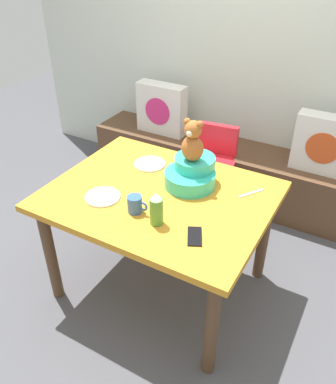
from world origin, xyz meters
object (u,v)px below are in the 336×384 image
at_px(infant_seat_teal, 191,173).
at_px(book_stack, 213,139).
at_px(pillow_floral_left, 162,109).
at_px(highchair, 212,164).
at_px(ketchup_bottle, 156,209).
at_px(dinner_plate_near, 150,164).
at_px(teddy_bear, 193,142).
at_px(coffee_mug, 135,204).
at_px(dining_table, 160,207).
at_px(cell_phone, 195,236).
at_px(dinner_plate_far, 103,197).
at_px(pillow_floral_right, 325,145).

bearing_deg(infant_seat_teal, book_stack, 106.72).
bearing_deg(pillow_floral_left, highchair, -31.32).
relative_size(ketchup_bottle, dinner_plate_near, 0.92).
bearing_deg(teddy_bear, coffee_mug, -108.67).
relative_size(book_stack, dining_table, 0.16).
bearing_deg(infant_seat_teal, highchair, 102.00).
xyz_separation_m(teddy_bear, cell_phone, (0.24, -0.43, -0.27)).
bearing_deg(book_stack, dinner_plate_far, -91.87).
height_order(pillow_floral_left, dinner_plate_near, pillow_floral_left).
xyz_separation_m(book_stack, dinner_plate_near, (-0.01, -1.00, 0.25)).
distance_m(pillow_floral_left, pillow_floral_right, 1.39).
bearing_deg(highchair, ketchup_bottle, -81.89).
distance_m(dining_table, dinner_plate_near, 0.35).
xyz_separation_m(pillow_floral_left, dinner_plate_far, (0.45, -1.42, 0.07)).
bearing_deg(cell_phone, dinner_plate_near, 112.35).
relative_size(book_stack, infant_seat_teal, 0.61).
relative_size(book_stack, dinner_plate_near, 1.00).
distance_m(teddy_bear, dinner_plate_near, 0.44).
xyz_separation_m(pillow_floral_right, highchair, (-0.71, -0.42, -0.16)).
xyz_separation_m(coffee_mug, dinner_plate_near, (-0.20, 0.47, -0.04)).
relative_size(book_stack, dinner_plate_far, 1.00).
height_order(ketchup_bottle, dinner_plate_near, ketchup_bottle).
height_order(book_stack, infant_seat_teal, infant_seat_teal).
distance_m(highchair, cell_phone, 1.14).
xyz_separation_m(pillow_floral_right, infant_seat_teal, (-0.57, -1.05, 0.13)).
height_order(pillow_floral_right, book_stack, pillow_floral_right).
bearing_deg(ketchup_bottle, cell_phone, -0.65).
height_order(dinner_plate_near, cell_phone, dinner_plate_near).
height_order(highchair, teddy_bear, teddy_bear).
relative_size(dining_table, dinner_plate_far, 6.29).
distance_m(infant_seat_teal, cell_phone, 0.49).
height_order(highchair, coffee_mug, coffee_mug).
xyz_separation_m(pillow_floral_left, pillow_floral_right, (1.39, 0.00, 0.00)).
height_order(coffee_mug, dinner_plate_far, coffee_mug).
bearing_deg(cell_phone, book_stack, 83.90).
height_order(pillow_floral_right, coffee_mug, pillow_floral_right).
relative_size(pillow_floral_left, coffee_mug, 3.67).
distance_m(teddy_bear, coffee_mug, 0.48).
height_order(pillow_floral_right, ketchup_bottle, ketchup_bottle).
height_order(pillow_floral_left, cell_phone, pillow_floral_left).
distance_m(book_stack, dinner_plate_near, 1.03).
bearing_deg(pillow_floral_left, book_stack, 2.41).
height_order(ketchup_bottle, cell_phone, ketchup_bottle).
bearing_deg(pillow_floral_left, ketchup_bottle, -60.44).
xyz_separation_m(book_stack, ketchup_bottle, (0.34, -1.49, 0.33)).
bearing_deg(pillow_floral_right, dining_table, -119.14).
distance_m(pillow_floral_left, coffee_mug, 1.60).
bearing_deg(pillow_floral_right, book_stack, 178.66).
distance_m(pillow_floral_left, infant_seat_teal, 1.33).
relative_size(pillow_floral_right, dinner_plate_far, 2.20).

